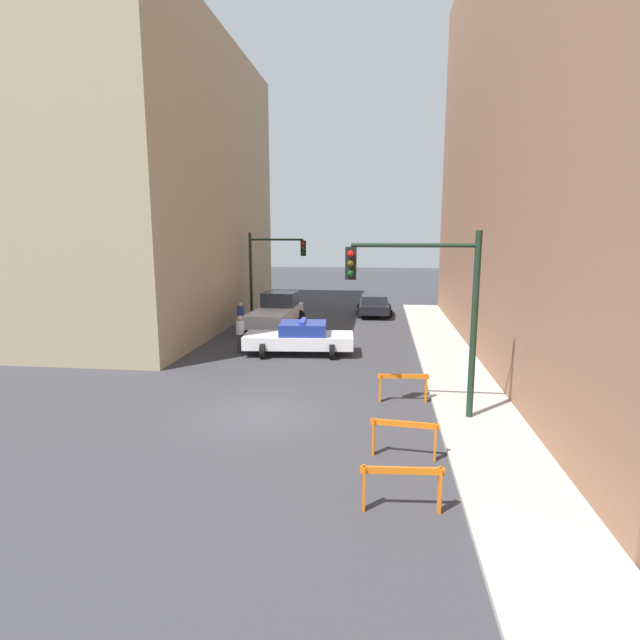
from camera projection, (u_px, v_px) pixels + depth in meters
name	position (u px, v px, depth m)	size (l,w,h in m)	color
ground_plane	(264.00, 414.00, 14.63)	(120.00, 120.00, 0.00)	#38383D
sidewalk_right	(481.00, 422.00, 13.89)	(2.40, 44.00, 0.12)	#B2ADA3
building_corner_left	(111.00, 185.00, 28.34)	(14.00, 20.00, 15.71)	tan
traffic_light_near	(432.00, 297.00, 13.66)	(3.64, 0.35, 5.20)	black
traffic_light_far	(269.00, 263.00, 29.67)	(3.44, 0.35, 5.20)	black
police_car	(300.00, 338.00, 21.68)	(4.83, 2.61, 1.52)	white
white_truck	(277.00, 312.00, 27.57)	(2.84, 5.50, 1.90)	silver
parked_car_near	(374.00, 305.00, 31.71)	(2.34, 4.34, 1.31)	black
pedestrian_crossing	(240.00, 333.00, 21.92)	(0.42, 0.42, 1.66)	#382D23
pedestrian_corner	(241.00, 318.00, 25.85)	(0.36, 0.36, 1.66)	black
barrier_front	(402.00, 481.00, 9.48)	(1.60, 0.26, 0.90)	orange
barrier_mid	(404.00, 433.00, 11.75)	(1.60, 0.31, 0.90)	orange
barrier_back	(403.00, 383.00, 15.60)	(1.60, 0.30, 0.90)	orange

